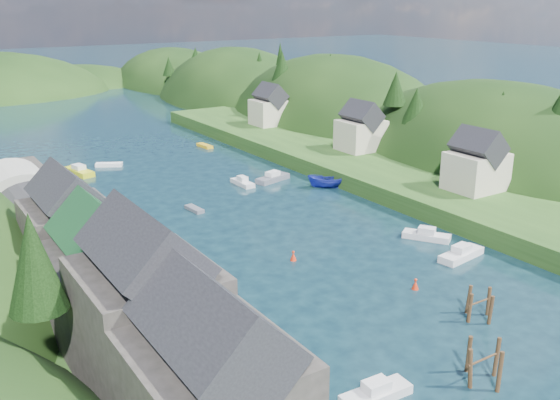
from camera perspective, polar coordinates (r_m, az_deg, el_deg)
ground at (r=93.18m, az=-7.35°, el=1.16°), size 600.00×600.00×0.00m
hillside_right at (r=138.70m, az=5.12°, el=3.64°), size 36.00×245.56×48.00m
far_hills at (r=211.88m, az=-21.78°, el=6.48°), size 103.00×68.00×44.00m
hill_trees at (r=103.70m, az=-11.10°, el=9.00°), size 91.57×146.24×12.76m
quay_left at (r=58.61m, az=-15.86°, el=-8.76°), size 12.00×110.00×2.00m
terrace_left_grass at (r=57.24m, az=-22.65°, el=-9.92°), size 12.00×110.00×2.50m
quayside_buildings at (r=43.71m, az=-13.59°, el=-9.20°), size 8.00×35.84×12.90m
boat_sheds at (r=73.99m, az=-22.08°, el=-0.22°), size 7.00×21.00×7.50m
terrace_right at (r=98.11m, az=8.51°, el=2.69°), size 16.00×120.00×2.40m
right_bank_cottages at (r=105.10m, az=6.88°, el=6.38°), size 9.00×59.24×8.41m
piling_cluster_near at (r=49.01m, az=18.11°, el=-14.22°), size 3.37×3.13×3.72m
piling_cluster_far at (r=57.65m, az=17.74°, el=-9.33°), size 2.90×2.74×3.30m
channel_buoy_near at (r=61.82m, az=12.27°, el=-7.56°), size 0.70×0.70×1.10m
channel_buoy_far at (r=66.74m, az=1.23°, el=-5.16°), size 0.70×0.70×1.10m
moored_boats at (r=71.18m, az=2.38°, el=-3.54°), size 37.79×89.75×2.12m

